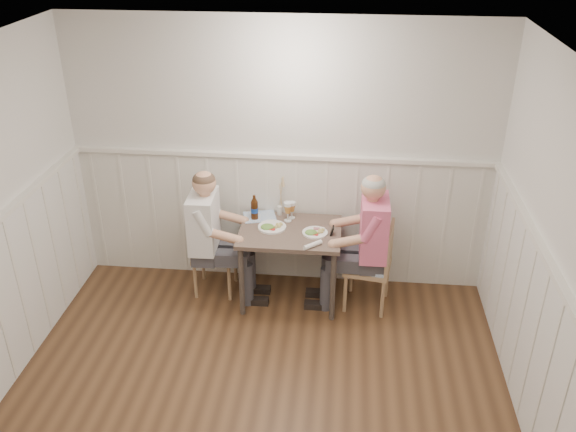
% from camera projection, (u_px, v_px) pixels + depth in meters
% --- Properties ---
extents(room_shell, '(4.04, 4.54, 2.60)m').
position_uv_depth(room_shell, '(240.00, 265.00, 3.62)').
color(room_shell, silver).
rests_on(room_shell, ground).
extents(wainscot, '(4.00, 4.49, 1.34)m').
position_uv_depth(wainscot, '(259.00, 310.00, 4.61)').
color(wainscot, beige).
rests_on(wainscot, ground).
extents(dining_table, '(0.93, 0.70, 0.75)m').
position_uv_depth(dining_table, '(290.00, 240.00, 5.64)').
color(dining_table, '#4B372E').
rests_on(dining_table, ground).
extents(chair_right, '(0.46, 0.46, 0.86)m').
position_uv_depth(chair_right, '(374.00, 263.00, 5.62)').
color(chair_right, '#9F815C').
rests_on(chair_right, ground).
extents(chair_left, '(0.39, 0.39, 0.82)m').
position_uv_depth(chair_left, '(209.00, 250.00, 5.87)').
color(chair_left, '#9F815C').
rests_on(chair_left, ground).
extents(man_in_pink, '(0.63, 0.44, 1.37)m').
position_uv_depth(man_in_pink, '(367.00, 253.00, 5.57)').
color(man_in_pink, '#3F3F47').
rests_on(man_in_pink, ground).
extents(diner_cream, '(0.63, 0.44, 1.35)m').
position_uv_depth(diner_cream, '(210.00, 246.00, 5.70)').
color(diner_cream, '#3F3F47').
rests_on(diner_cream, ground).
extents(plate_man, '(0.23, 0.23, 0.06)m').
position_uv_depth(plate_man, '(314.00, 232.00, 5.52)').
color(plate_man, white).
rests_on(plate_man, dining_table).
extents(plate_diner, '(0.26, 0.26, 0.07)m').
position_uv_depth(plate_diner, '(271.00, 226.00, 5.61)').
color(plate_diner, white).
rests_on(plate_diner, dining_table).
extents(beer_glass_a, '(0.07, 0.07, 0.17)m').
position_uv_depth(beer_glass_a, '(292.00, 207.00, 5.75)').
color(beer_glass_a, silver).
rests_on(beer_glass_a, dining_table).
extents(beer_glass_b, '(0.08, 0.08, 0.19)m').
position_uv_depth(beer_glass_b, '(288.00, 209.00, 5.69)').
color(beer_glass_b, silver).
rests_on(beer_glass_b, dining_table).
extents(beer_bottle, '(0.07, 0.07, 0.25)m').
position_uv_depth(beer_bottle, '(254.00, 209.00, 5.73)').
color(beer_bottle, '#331909').
rests_on(beer_bottle, dining_table).
extents(rolled_napkin, '(0.16, 0.15, 0.04)m').
position_uv_depth(rolled_napkin, '(313.00, 245.00, 5.31)').
color(rolled_napkin, white).
rests_on(rolled_napkin, dining_table).
extents(grass_vase, '(0.05, 0.05, 0.42)m').
position_uv_depth(grass_vase, '(280.00, 197.00, 5.78)').
color(grass_vase, silver).
rests_on(grass_vase, dining_table).
extents(gingham_mat, '(0.35, 0.31, 0.01)m').
position_uv_depth(gingham_mat, '(260.00, 217.00, 5.82)').
color(gingham_mat, '#5482C0').
rests_on(gingham_mat, dining_table).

